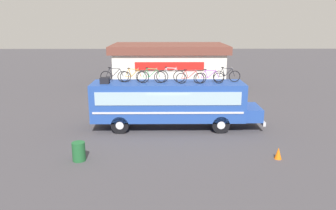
% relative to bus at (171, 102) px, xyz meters
% --- Properties ---
extents(ground_plane, '(120.00, 120.00, 0.00)m').
position_rel_bus_xyz_m(ground_plane, '(-0.19, 0.00, -1.72)').
color(ground_plane, '#423F44').
extents(bus, '(10.57, 2.41, 2.93)m').
position_rel_bus_xyz_m(bus, '(0.00, 0.00, 0.00)').
color(bus, '#23479E').
rests_on(bus, ground).
extents(luggage_bag_1, '(0.55, 0.45, 0.37)m').
position_rel_bus_xyz_m(luggage_bag_1, '(-4.00, -0.31, 1.39)').
color(luggage_bag_1, black).
rests_on(luggage_bag_1, bus).
extents(rooftop_bicycle_1, '(1.76, 0.44, 0.93)m').
position_rel_bus_xyz_m(rooftop_bicycle_1, '(-3.48, 0.16, 1.60)').
color(rooftop_bicycle_1, black).
rests_on(rooftop_bicycle_1, bus).
extents(rooftop_bicycle_2, '(1.65, 0.44, 0.90)m').
position_rel_bus_xyz_m(rooftop_bicycle_2, '(-2.32, 0.12, 1.58)').
color(rooftop_bicycle_2, black).
rests_on(rooftop_bicycle_2, bus).
extents(rooftop_bicycle_3, '(1.75, 0.44, 0.96)m').
position_rel_bus_xyz_m(rooftop_bicycle_3, '(-1.19, -0.18, 1.61)').
color(rooftop_bicycle_3, black).
rests_on(rooftop_bicycle_3, bus).
extents(rooftop_bicycle_4, '(1.78, 0.44, 0.97)m').
position_rel_bus_xyz_m(rooftop_bicycle_4, '(-0.02, 0.02, 1.61)').
color(rooftop_bicycle_4, black).
rests_on(rooftop_bicycle_4, bus).
extents(rooftop_bicycle_5, '(1.71, 0.44, 0.86)m').
position_rel_bus_xyz_m(rooftop_bicycle_5, '(1.14, -0.37, 1.57)').
color(rooftop_bicycle_5, black).
rests_on(rooftop_bicycle_5, bus).
extents(rooftop_bicycle_6, '(1.74, 0.44, 0.87)m').
position_rel_bus_xyz_m(rooftop_bicycle_6, '(2.33, -0.32, 1.58)').
color(rooftop_bicycle_6, black).
rests_on(rooftop_bicycle_6, bus).
extents(rooftop_bicycle_7, '(1.69, 0.44, 0.93)m').
position_rel_bus_xyz_m(rooftop_bicycle_7, '(3.43, 0.15, 1.60)').
color(rooftop_bicycle_7, black).
rests_on(rooftop_bicycle_7, bus).
extents(roadside_building, '(11.58, 7.32, 4.24)m').
position_rel_bus_xyz_m(roadside_building, '(0.06, 14.28, 0.46)').
color(roadside_building, silver).
rests_on(roadside_building, ground).
extents(trash_bin, '(0.63, 0.63, 0.93)m').
position_rel_bus_xyz_m(trash_bin, '(-4.57, -5.06, -1.25)').
color(trash_bin, '#1E592D').
rests_on(trash_bin, ground).
extents(traffic_cone, '(0.35, 0.35, 0.59)m').
position_rel_bus_xyz_m(traffic_cone, '(5.20, -4.95, -1.42)').
color(traffic_cone, orange).
rests_on(traffic_cone, ground).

